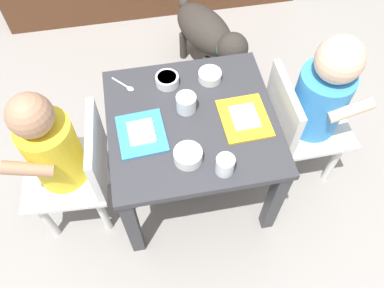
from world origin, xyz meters
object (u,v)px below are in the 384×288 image
Objects in this scene: food_tray_right at (244,118)px; veggie_bowl_far at (210,76)px; seated_child_left at (57,151)px; seated_child_right at (318,98)px; spoon_by_left_tray at (125,86)px; water_cup_right at (225,166)px; water_cup_left at (186,104)px; veggie_bowl_near at (188,156)px; cereal_bowl_left_side at (167,80)px; food_tray_left at (142,133)px; dining_table at (192,132)px; dog at (209,34)px.

veggie_bowl_far reaches higher than food_tray_right.
seated_child_right is (0.88, 0.05, 0.01)m from seated_child_left.
spoon_by_left_tray is (-0.65, 0.18, 0.00)m from seated_child_right.
water_cup_left is at bearing 105.71° from water_cup_right.
veggie_bowl_near is 1.09× the size of cereal_bowl_left_side.
cereal_bowl_left_side is (0.11, 0.20, 0.01)m from food_tray_left.
seated_child_left is 9.93× the size of water_cup_left.
seated_child_right is 0.61m from food_tray_left.
seated_child_right is at bearing 3.06° from seated_child_left.
veggie_bowl_far is (-0.08, 0.19, 0.01)m from food_tray_right.
veggie_bowl_far is at bearing 60.06° from dining_table.
dining_table is at bearing 74.99° from veggie_bowl_near.
seated_child_left is 0.57m from veggie_bowl_far.
food_tray_left is 0.97× the size of food_tray_right.
seated_child_left is 0.27m from food_tray_left.
seated_child_right is 0.51m from veggie_bowl_near.
water_cup_right reaches higher than spoon_by_left_tray.
food_tray_right is (-0.03, -0.65, 0.21)m from dog.
veggie_bowl_near is 0.37m from spoon_by_left_tray.
dog is (0.64, 0.66, -0.19)m from seated_child_left.
veggie_bowl_near is (-0.21, -0.12, 0.02)m from food_tray_right.
food_tray_left is 2.21× the size of cereal_bowl_left_side.
seated_child_left reaches higher than spoon_by_left_tray.
food_tray_left is at bearing -154.13° from water_cup_left.
water_cup_right is at bearing -72.81° from cereal_bowl_left_side.
dining_table is at bearing -119.94° from veggie_bowl_far.
seated_child_left reaches higher than food_tray_left.
seated_child_right is at bearing -4.76° from water_cup_left.
seated_child_right is at bearing -17.96° from cereal_bowl_left_side.
dining_table is 6.91× the size of cereal_bowl_left_side.
spoon_by_left_tray is at bearing 123.99° from water_cup_right.
spoon_by_left_tray is (-0.20, 0.19, 0.08)m from dining_table.
water_cup_right is (-0.38, -0.22, 0.03)m from seated_child_right.
dining_table is at bearing 10.01° from food_tray_left.
spoon_by_left_tray is (-0.03, 0.22, -0.00)m from food_tray_left.
veggie_bowl_far is 1.00× the size of spoon_by_left_tray.
cereal_bowl_left_side is 0.99× the size of spoon_by_left_tray.
veggie_bowl_near reaches higher than veggie_bowl_far.
veggie_bowl_far is (0.11, 0.12, -0.01)m from water_cup_left.
spoon_by_left_tray is at bearing 137.77° from dining_table.
veggie_bowl_far is at bearing 84.81° from water_cup_right.
water_cup_left is 0.16m from veggie_bowl_far.
veggie_bowl_far reaches higher than food_tray_left.
cereal_bowl_left_side reaches higher than veggie_bowl_far.
food_tray_left is 0.34m from food_tray_right.
water_cup_right is at bearing -150.37° from seated_child_right.
spoon_by_left_tray is at bearing 175.93° from veggie_bowl_far.
seated_child_right is 1.43× the size of dog.
seated_child_right reaches higher than cereal_bowl_left_side.
water_cup_right reaches higher than dining_table.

